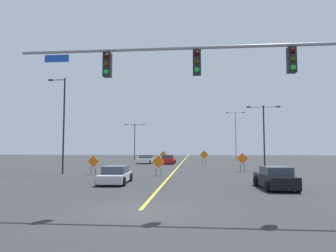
% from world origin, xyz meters
% --- Properties ---
extents(ground, '(171.19, 171.19, 0.00)m').
position_xyz_m(ground, '(0.00, 0.00, 0.00)').
color(ground, '#2D2D30').
extents(road_centre_stripe, '(0.16, 95.11, 0.01)m').
position_xyz_m(road_centre_stripe, '(0.00, 47.55, 0.00)').
color(road_centre_stripe, yellow).
rests_on(road_centre_stripe, ground).
extents(traffic_signal_assembly, '(15.56, 0.44, 7.45)m').
position_xyz_m(traffic_signal_assembly, '(4.51, -0.02, 5.66)').
color(traffic_signal_assembly, gray).
rests_on(traffic_signal_assembly, ground).
extents(street_lamp_mid_right, '(1.77, 0.24, 9.47)m').
position_xyz_m(street_lamp_mid_right, '(-10.75, 15.72, 5.15)').
color(street_lamp_mid_right, black).
rests_on(street_lamp_mid_right, ground).
extents(street_lamp_far_left, '(3.74, 0.24, 9.84)m').
position_xyz_m(street_lamp_far_left, '(10.54, 48.88, 5.72)').
color(street_lamp_far_left, gray).
rests_on(street_lamp_far_left, ground).
extents(street_lamp_near_left, '(3.73, 0.24, 7.33)m').
position_xyz_m(street_lamp_near_left, '(10.03, 21.84, 4.41)').
color(street_lamp_near_left, black).
rests_on(street_lamp_near_left, ground).
extents(street_lamp_mid_left, '(4.35, 0.24, 7.46)m').
position_xyz_m(street_lamp_mid_left, '(-10.27, 48.37, 4.53)').
color(street_lamp_mid_left, black).
rests_on(street_lamp_mid_left, ground).
extents(construction_sign_left_lane, '(1.15, 0.14, 1.83)m').
position_xyz_m(construction_sign_left_lane, '(-7.43, 15.33, 1.15)').
color(construction_sign_left_lane, orange).
rests_on(construction_sign_left_lane, ground).
extents(construction_sign_left_shoulder, '(1.23, 0.19, 2.00)m').
position_xyz_m(construction_sign_left_shoulder, '(7.36, 20.36, 1.27)').
color(construction_sign_left_shoulder, orange).
rests_on(construction_sign_left_shoulder, ground).
extents(construction_sign_median_near, '(1.31, 0.21, 1.94)m').
position_xyz_m(construction_sign_median_near, '(-3.41, 40.74, 1.20)').
color(construction_sign_median_near, orange).
rests_on(construction_sign_median_near, ground).
extents(construction_sign_right_shoulder, '(1.18, 0.23, 1.84)m').
position_xyz_m(construction_sign_right_shoulder, '(-1.09, 14.90, 1.16)').
color(construction_sign_right_shoulder, orange).
rests_on(construction_sign_right_shoulder, ground).
extents(construction_sign_median_far, '(1.32, 0.29, 2.12)m').
position_xyz_m(construction_sign_median_far, '(3.67, 34.05, 1.35)').
color(construction_sign_median_far, orange).
rests_on(construction_sign_median_far, ground).
extents(car_black_far, '(2.12, 4.02, 1.40)m').
position_xyz_m(car_black_far, '(7.29, 6.97, 0.65)').
color(car_black_far, black).
rests_on(car_black_far, ground).
extents(car_white_approaching, '(2.32, 4.65, 1.35)m').
position_xyz_m(car_white_approaching, '(-5.63, 34.90, 0.64)').
color(car_white_approaching, white).
rests_on(car_white_approaching, ground).
extents(car_red_mid, '(2.21, 4.02, 1.41)m').
position_xyz_m(car_red_mid, '(-1.95, 34.04, 0.68)').
color(car_red_mid, red).
rests_on(car_red_mid, ground).
extents(car_silver_passing, '(2.17, 4.21, 1.25)m').
position_xyz_m(car_silver_passing, '(-3.47, 8.82, 0.60)').
color(car_silver_passing, '#B7BABF').
rests_on(car_silver_passing, ground).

